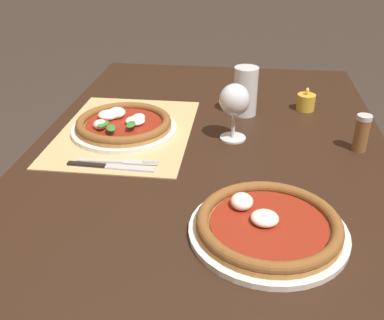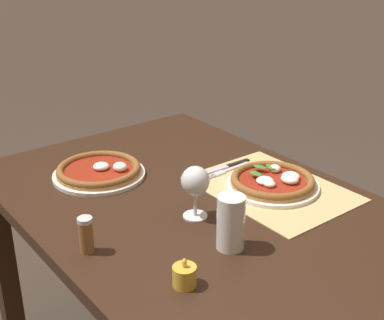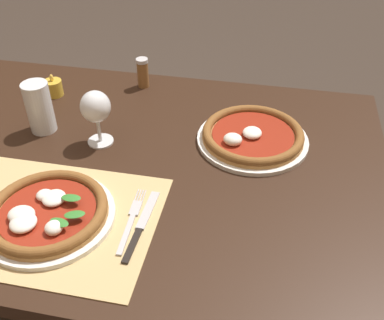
{
  "view_description": "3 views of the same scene",
  "coord_description": "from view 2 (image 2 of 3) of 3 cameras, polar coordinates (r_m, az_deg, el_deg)",
  "views": [
    {
      "loc": [
        1.04,
        0.08,
        1.27
      ],
      "look_at": [
        0.19,
        -0.02,
        0.8
      ],
      "focal_mm": 42.0,
      "sensor_mm": 36.0,
      "label": 1
    },
    {
      "loc": [
        -1.1,
        0.87,
        1.49
      ],
      "look_at": [
        0.16,
        -0.1,
        0.8
      ],
      "focal_mm": 50.0,
      "sensor_mm": 36.0,
      "label": 2
    },
    {
      "loc": [
        0.39,
        -0.87,
        1.46
      ],
      "look_at": [
        0.21,
        -0.02,
        0.78
      ],
      "focal_mm": 42.0,
      "sensor_mm": 36.0,
      "label": 3
    }
  ],
  "objects": [
    {
      "name": "wine_glass",
      "position": [
        1.47,
        0.35,
        -2.49
      ],
      "size": [
        0.08,
        0.08,
        0.16
      ],
      "color": "silver",
      "rests_on": "dining_table"
    },
    {
      "name": "votive_candle",
      "position": [
        1.24,
        -0.8,
        -12.33
      ],
      "size": [
        0.06,
        0.06,
        0.07
      ],
      "color": "gold",
      "rests_on": "dining_table"
    },
    {
      "name": "pepper_shaker",
      "position": [
        1.37,
        -11.24,
        -7.82
      ],
      "size": [
        0.04,
        0.04,
        0.1
      ],
      "color": "brown",
      "rests_on": "dining_table"
    },
    {
      "name": "fork",
      "position": [
        1.79,
        3.74,
        -1.12
      ],
      "size": [
        0.03,
        0.2,
        0.0
      ],
      "color": "#B7B7BC",
      "rests_on": "paper_placemat"
    },
    {
      "name": "pizza_near",
      "position": [
        1.69,
        8.65,
        -2.3
      ],
      "size": [
        0.29,
        0.29,
        0.05
      ],
      "color": "silver",
      "rests_on": "paper_placemat"
    },
    {
      "name": "pizza_far",
      "position": [
        1.78,
        -9.86,
        -1.15
      ],
      "size": [
        0.3,
        0.3,
        0.05
      ],
      "color": "silver",
      "rests_on": "dining_table"
    },
    {
      "name": "knife",
      "position": [
        1.82,
        3.46,
        -0.76
      ],
      "size": [
        0.02,
        0.22,
        0.01
      ],
      "color": "black",
      "rests_on": "paper_placemat"
    },
    {
      "name": "dining_table",
      "position": [
        1.64,
        0.7,
        -7.63
      ],
      "size": [
        1.41,
        0.93,
        0.74
      ],
      "color": "black",
      "rests_on": "ground"
    },
    {
      "name": "paper_placemat",
      "position": [
        1.7,
        8.51,
        -3.02
      ],
      "size": [
        0.48,
        0.36,
        0.0
      ],
      "primitive_type": "cube",
      "color": "tan",
      "rests_on": "dining_table"
    },
    {
      "name": "pint_glass",
      "position": [
        1.35,
        4.15,
        -6.78
      ],
      "size": [
        0.07,
        0.07,
        0.15
      ],
      "color": "silver",
      "rests_on": "dining_table"
    }
  ]
}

